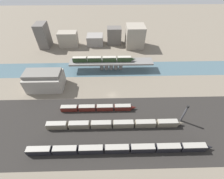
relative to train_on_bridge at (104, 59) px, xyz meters
The scene contains 15 objects.
ground_plane 29.90m from the train_on_bridge, 78.56° to the right, with size 400.00×400.00×0.00m, color #756B5B.
railbed_yard 53.00m from the train_on_bridge, 83.79° to the right, with size 280.00×42.00×0.01m, color #282623.
river_water 10.75m from the train_on_bridge, ahead, with size 320.00×18.44×0.01m, color #47606B.
bridge 6.56m from the train_on_bridge, ahead, with size 62.23×8.78×7.36m.
train_on_bridge is the anchor object (origin of this frame).
train_yard_near 65.52m from the train_on_bridge, 82.72° to the right, with size 86.78×2.92×4.15m.
train_yard_mid 52.15m from the train_on_bridge, 82.77° to the right, with size 72.82×2.97×3.97m.
train_yard_far 40.55m from the train_on_bridge, 94.09° to the right, with size 44.12×2.70×3.45m.
warehouse_building 43.10m from the train_on_bridge, 153.37° to the right, with size 23.26×14.14×12.66m.
signal_tower 64.92m from the train_on_bridge, 48.35° to the right, with size 1.00×0.98×12.58m.
city_block_far_left 66.91m from the train_on_bridge, 145.69° to the left, with size 9.09×13.32×21.30m, color #605B56.
city_block_left 50.84m from the train_on_bridge, 131.31° to the left, with size 17.10×9.45×13.45m, color gray.
city_block_center 42.11m from the train_on_bridge, 102.28° to the left, with size 14.83×12.46×9.00m, color gray.
city_block_right 43.36m from the train_on_bridge, 77.58° to the left, with size 12.96×9.41×15.45m, color #605B56.
city_block_far_right 45.82m from the train_on_bridge, 52.34° to the left, with size 16.16×15.70×19.28m, color gray.
Camera 1 is at (-1.62, -67.02, 70.25)m, focal length 24.00 mm.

